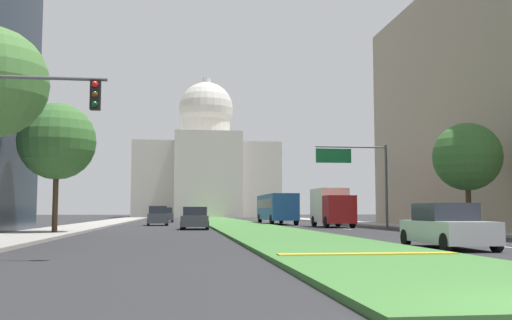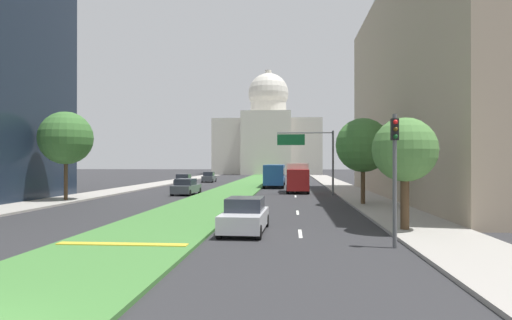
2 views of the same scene
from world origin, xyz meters
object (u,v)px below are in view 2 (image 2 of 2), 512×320
Objects in this scene: sedan_midblock at (186,187)px; sedan_far_horizon at (209,177)px; street_tree_left_mid at (66,138)px; overhead_guide_sign at (311,149)px; sedan_lead_stopped at (245,216)px; street_tree_right_mid at (363,145)px; capitol_building at (268,138)px; box_truck_delivery at (298,177)px; city_bus at (275,174)px; street_tree_right_near at (405,150)px; sedan_distant at (184,181)px; traffic_light_near_right at (395,163)px.

sedan_midblock is 1.10× the size of sedan_far_horizon.
street_tree_left_mid is 1.76× the size of sedan_far_horizon.
overhead_guide_sign is 1.37× the size of sedan_midblock.
sedan_far_horizon is at bearing 95.97° from sedan_midblock.
street_tree_right_mid is at bearing 59.73° from sedan_lead_stopped.
capitol_building reaches higher than overhead_guide_sign.
box_truck_delivery is (2.89, 27.14, 0.90)m from sedan_lead_stopped.
city_bus is (4.32, -64.92, -8.38)m from capitol_building.
street_tree_left_mid is 28.83m from city_bus.
street_tree_right_near is 1.25× the size of sedan_distant.
street_tree_right_near is (11.88, -102.09, -6.27)m from capitol_building.
sedan_midblock is 12.11m from sedan_distant.
sedan_far_horizon is (-17.51, 53.40, -2.51)m from traffic_light_near_right.
capitol_building is 4.63× the size of box_truck_delivery.
sedan_distant is (-7.32, -68.08, -9.32)m from capitol_building.
street_tree_right_mid is at bearing -3.27° from street_tree_left_mid.
street_tree_right_mid is 41.74m from sedan_far_horizon.
street_tree_left_mid reaches higher than traffic_light_near_right.
capitol_building reaches higher than traffic_light_near_right.
sedan_far_horizon is at bearing 121.73° from box_truck_delivery.
street_tree_left_mid is at bearing -125.63° from city_bus.
box_truck_delivery is (-4.67, 26.58, -2.21)m from street_tree_right_near.
traffic_light_near_right is 27.13m from overhead_guide_sign.
street_tree_right_near is at bearing -60.56° from sedan_distant.
city_bus is at bearing -47.55° from sedan_far_horizon.
street_tree_left_mid reaches higher than overhead_guide_sign.
street_tree_right_mid is 1.53× the size of sedan_distant.
traffic_light_near_right reaches higher than sedan_midblock.
city_bus is at bearing 54.37° from street_tree_left_mid.
city_bus is (11.63, 3.16, 0.94)m from sedan_distant.
overhead_guide_sign reaches higher than city_bus.
capitol_building is 65.60m from city_bus.
sedan_far_horizon is at bearing 108.15° from traffic_light_near_right.
sedan_lead_stopped is (-7.64, -13.10, -3.83)m from street_tree_right_mid.
street_tree_right_mid reaches higher than traffic_light_near_right.
overhead_guide_sign is at bearing -34.36° from sedan_distant.
street_tree_left_mid is at bearing -147.09° from box_truck_delivery.
sedan_midblock is (-8.46, 22.90, 0.00)m from sedan_lead_stopped.
street_tree_right_near is at bearing -29.89° from street_tree_left_mid.
traffic_light_near_right reaches higher than sedan_distant.
box_truck_delivery is at bearing -74.75° from city_bus.
capitol_building is 53.84m from sedan_far_horizon.
city_bus is at bearing 107.24° from street_tree_right_mid.
street_tree_left_mid is at bearing 142.12° from traffic_light_near_right.
street_tree_left_mid reaches higher than sedan_distant.
street_tree_left_mid is (-12.34, -88.17, -4.81)m from capitol_building.
sedan_lead_stopped is at bearing -100.13° from overhead_guide_sign.
sedan_lead_stopped is at bearing -41.00° from street_tree_left_mid.
city_bus is at bearing 98.59° from traffic_light_near_right.
sedan_midblock is (-12.70, -0.83, -3.88)m from overhead_guide_sign.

